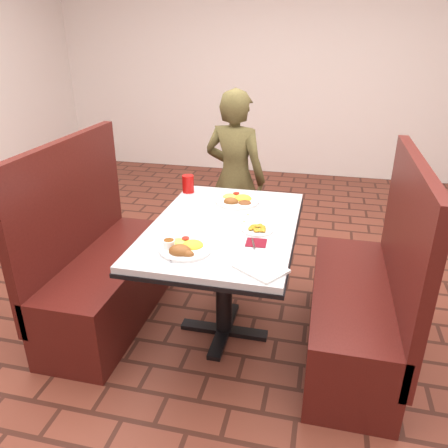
{
  "coord_description": "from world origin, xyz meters",
  "views": [
    {
      "loc": [
        0.52,
        -2.19,
        1.75
      ],
      "look_at": [
        0.0,
        0.0,
        0.75
      ],
      "focal_mm": 35.0,
      "sensor_mm": 36.0,
      "label": 1
    }
  ],
  "objects_px": {
    "booth_bench_left": "(103,272)",
    "near_dinner_plate": "(184,246)",
    "dining_table": "(224,239)",
    "plantain_plate": "(257,229)",
    "diner_person": "(235,179)",
    "far_dinner_plate": "(237,199)",
    "red_tumbler": "(188,184)",
    "booth_bench_right": "(361,305)"
  },
  "relations": [
    {
      "from": "booth_bench_left",
      "to": "diner_person",
      "type": "distance_m",
      "value": 1.25
    },
    {
      "from": "dining_table",
      "to": "plantain_plate",
      "type": "height_order",
      "value": "plantain_plate"
    },
    {
      "from": "plantain_plate",
      "to": "red_tumbler",
      "type": "height_order",
      "value": "red_tumbler"
    },
    {
      "from": "booth_bench_left",
      "to": "near_dinner_plate",
      "type": "relative_size",
      "value": 4.63
    },
    {
      "from": "near_dinner_plate",
      "to": "dining_table",
      "type": "bearing_deg",
      "value": 72.22
    },
    {
      "from": "booth_bench_left",
      "to": "plantain_plate",
      "type": "xyz_separation_m",
      "value": [
        1.0,
        -0.05,
        0.43
      ]
    },
    {
      "from": "diner_person",
      "to": "far_dinner_plate",
      "type": "distance_m",
      "value": 0.68
    },
    {
      "from": "diner_person",
      "to": "plantain_plate",
      "type": "bearing_deg",
      "value": 121.8
    },
    {
      "from": "dining_table",
      "to": "booth_bench_right",
      "type": "height_order",
      "value": "booth_bench_right"
    },
    {
      "from": "dining_table",
      "to": "booth_bench_left",
      "type": "height_order",
      "value": "booth_bench_left"
    },
    {
      "from": "dining_table",
      "to": "far_dinner_plate",
      "type": "distance_m",
      "value": 0.37
    },
    {
      "from": "booth_bench_left",
      "to": "near_dinner_plate",
      "type": "xyz_separation_m",
      "value": [
        0.68,
        -0.37,
        0.45
      ]
    },
    {
      "from": "dining_table",
      "to": "booth_bench_right",
      "type": "xyz_separation_m",
      "value": [
        0.8,
        0.0,
        -0.32
      ]
    },
    {
      "from": "near_dinner_plate",
      "to": "diner_person",
      "type": "bearing_deg",
      "value": 91.36
    },
    {
      "from": "red_tumbler",
      "to": "diner_person",
      "type": "bearing_deg",
      "value": 69.23
    },
    {
      "from": "booth_bench_right",
      "to": "plantain_plate",
      "type": "height_order",
      "value": "booth_bench_right"
    },
    {
      "from": "booth_bench_left",
      "to": "booth_bench_right",
      "type": "height_order",
      "value": "same"
    },
    {
      "from": "diner_person",
      "to": "dining_table",
      "type": "bearing_deg",
      "value": 112.03
    },
    {
      "from": "booth_bench_left",
      "to": "diner_person",
      "type": "height_order",
      "value": "diner_person"
    },
    {
      "from": "diner_person",
      "to": "plantain_plate",
      "type": "xyz_separation_m",
      "value": [
        0.35,
        -1.06,
        0.07
      ]
    },
    {
      "from": "diner_person",
      "to": "near_dinner_plate",
      "type": "distance_m",
      "value": 1.38
    },
    {
      "from": "booth_bench_right",
      "to": "booth_bench_left",
      "type": "bearing_deg",
      "value": 180.0
    },
    {
      "from": "dining_table",
      "to": "plantain_plate",
      "type": "distance_m",
      "value": 0.23
    },
    {
      "from": "booth_bench_right",
      "to": "near_dinner_plate",
      "type": "distance_m",
      "value": 1.08
    },
    {
      "from": "red_tumbler",
      "to": "plantain_plate",
      "type": "bearing_deg",
      "value": -42.76
    },
    {
      "from": "far_dinner_plate",
      "to": "plantain_plate",
      "type": "bearing_deg",
      "value": -64.18
    },
    {
      "from": "diner_person",
      "to": "plantain_plate",
      "type": "distance_m",
      "value": 1.12
    },
    {
      "from": "red_tumbler",
      "to": "booth_bench_left",
      "type": "bearing_deg",
      "value": -133.53
    },
    {
      "from": "dining_table",
      "to": "booth_bench_right",
      "type": "distance_m",
      "value": 0.86
    },
    {
      "from": "far_dinner_plate",
      "to": "near_dinner_plate",
      "type": "bearing_deg",
      "value": -99.68
    },
    {
      "from": "booth_bench_right",
      "to": "near_dinner_plate",
      "type": "height_order",
      "value": "booth_bench_right"
    },
    {
      "from": "booth_bench_left",
      "to": "near_dinner_plate",
      "type": "distance_m",
      "value": 0.89
    },
    {
      "from": "booth_bench_left",
      "to": "near_dinner_plate",
      "type": "height_order",
      "value": "booth_bench_left"
    },
    {
      "from": "dining_table",
      "to": "booth_bench_right",
      "type": "bearing_deg",
      "value": 0.0
    },
    {
      "from": "booth_bench_right",
      "to": "near_dinner_plate",
      "type": "bearing_deg",
      "value": -158.25
    },
    {
      "from": "dining_table",
      "to": "booth_bench_left",
      "type": "xyz_separation_m",
      "value": [
        -0.8,
        0.0,
        -0.32
      ]
    },
    {
      "from": "dining_table",
      "to": "diner_person",
      "type": "bearing_deg",
      "value": 98.43
    },
    {
      "from": "diner_person",
      "to": "booth_bench_left",
      "type": "bearing_deg",
      "value": 70.93
    },
    {
      "from": "far_dinner_plate",
      "to": "red_tumbler",
      "type": "xyz_separation_m",
      "value": [
        -0.36,
        0.11,
        0.03
      ]
    },
    {
      "from": "dining_table",
      "to": "red_tumbler",
      "type": "bearing_deg",
      "value": 127.57
    },
    {
      "from": "booth_bench_left",
      "to": "plantain_plate",
      "type": "height_order",
      "value": "booth_bench_left"
    },
    {
      "from": "booth_bench_left",
      "to": "far_dinner_plate",
      "type": "height_order",
      "value": "booth_bench_left"
    }
  ]
}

